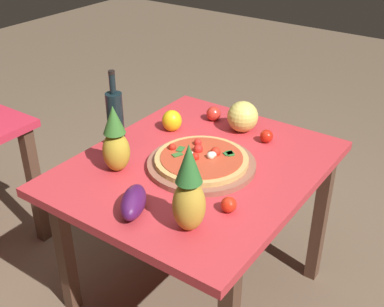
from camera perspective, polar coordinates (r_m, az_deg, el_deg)
The scene contains 13 objects.
ground_plane at distance 2.61m, azimuth 0.56°, elevation -15.52°, with size 10.00×10.00×0.00m, color brown.
display_table at distance 2.19m, azimuth 0.64°, elevation -3.16°, with size 1.17×0.98×0.76m.
pizza_board at distance 2.11m, azimuth 1.11°, elevation -1.27°, with size 0.47×0.47×0.03m, color #915643.
pizza at distance 2.10m, azimuth 1.11°, elevation -0.60°, with size 0.40×0.40×0.06m.
wine_bottle at distance 2.25m, azimuth -8.91°, elevation 4.09°, with size 0.08×0.08×0.37m.
pineapple_left at distance 2.06m, azimuth -8.89°, elevation 1.33°, with size 0.12×0.12×0.30m.
pineapple_right at distance 1.68m, azimuth -0.36°, elevation -4.56°, with size 0.12×0.12×0.34m.
melon at distance 2.40m, azimuth 5.99°, elevation 4.27°, with size 0.15×0.15×0.15m, color #E0CE61.
bell_pepper at distance 2.41m, azimuth -2.35°, elevation 3.82°, with size 0.10×0.10×0.11m, color yellow.
eggplant at distance 1.83m, azimuth -6.83°, elevation -5.62°, with size 0.20×0.09×0.09m, color #47154C.
tomato_at_corner at distance 2.33m, azimuth 8.65°, elevation 2.00°, with size 0.06×0.06×0.06m, color red.
tomato_near_board at distance 2.51m, azimuth 2.51°, elevation 4.66°, with size 0.07×0.07×0.07m, color red.
tomato_by_bottle at distance 1.84m, azimuth 4.29°, elevation -5.95°, with size 0.06×0.06×0.06m, color red.
Camera 1 is at (-1.52, -1.04, 1.86)m, focal length 45.88 mm.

